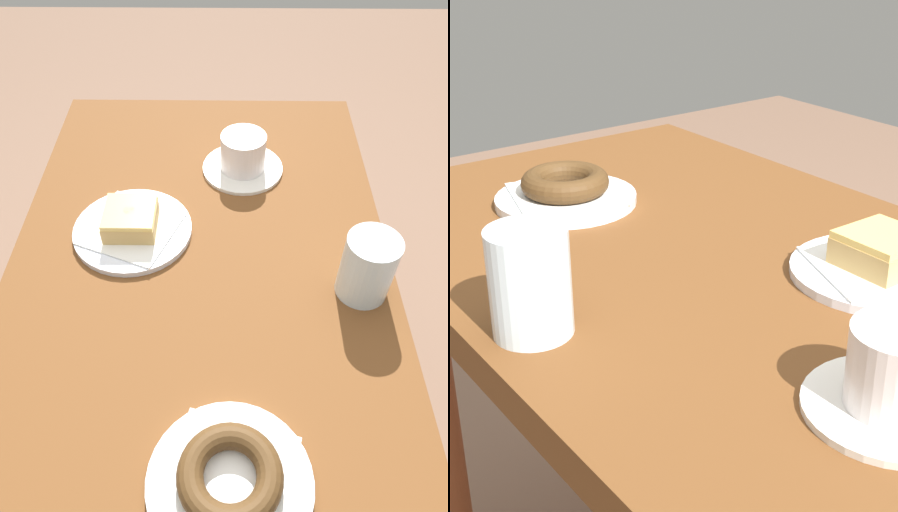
# 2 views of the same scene
# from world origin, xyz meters

# --- Properties ---
(ground_plane) EXTENTS (6.00, 6.00, 0.00)m
(ground_plane) POSITION_xyz_m (0.00, 0.00, 0.00)
(ground_plane) COLOR #7D5D49
(table) EXTENTS (1.08, 0.62, 0.78)m
(table) POSITION_xyz_m (0.00, 0.00, 0.64)
(table) COLOR brown
(table) RESTS_ON ground_plane
(plate_glazed_square) EXTENTS (0.20, 0.20, 0.01)m
(plate_glazed_square) POSITION_xyz_m (-0.12, -0.12, 0.78)
(plate_glazed_square) COLOR white
(plate_glazed_square) RESTS_ON table
(napkin_glazed_square) EXTENTS (0.18, 0.18, 0.00)m
(napkin_glazed_square) POSITION_xyz_m (-0.12, -0.12, 0.79)
(napkin_glazed_square) COLOR white
(napkin_glazed_square) RESTS_ON plate_glazed_square
(donut_glazed_square) EXTENTS (0.09, 0.09, 0.04)m
(donut_glazed_square) POSITION_xyz_m (-0.12, -0.12, 0.81)
(donut_glazed_square) COLOR tan
(donut_glazed_square) RESTS_ON napkin_glazed_square
(plate_chocolate_ring) EXTENTS (0.19, 0.19, 0.01)m
(plate_chocolate_ring) POSITION_xyz_m (0.29, 0.05, 0.78)
(plate_chocolate_ring) COLOR white
(plate_chocolate_ring) RESTS_ON table
(napkin_chocolate_ring) EXTENTS (0.17, 0.17, 0.00)m
(napkin_chocolate_ring) POSITION_xyz_m (0.29, 0.05, 0.79)
(napkin_chocolate_ring) COLOR white
(napkin_chocolate_ring) RESTS_ON plate_chocolate_ring
(donut_chocolate_ring) EXTENTS (0.12, 0.12, 0.03)m
(donut_chocolate_ring) POSITION_xyz_m (0.29, 0.05, 0.81)
(donut_chocolate_ring) COLOR #482F17
(donut_chocolate_ring) RESTS_ON napkin_chocolate_ring
(water_glass) EXTENTS (0.08, 0.08, 0.11)m
(water_glass) POSITION_xyz_m (-0.00, 0.25, 0.83)
(water_glass) COLOR silver
(water_glass) RESTS_ON table
(coffee_cup) EXTENTS (0.15, 0.15, 0.08)m
(coffee_cup) POSITION_xyz_m (-0.29, 0.07, 0.81)
(coffee_cup) COLOR silver
(coffee_cup) RESTS_ON table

